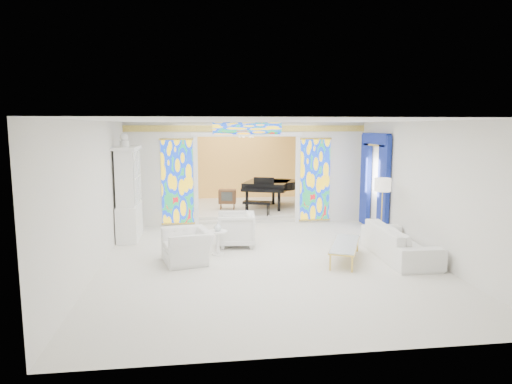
{
  "coord_description": "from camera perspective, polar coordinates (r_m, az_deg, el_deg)",
  "views": [
    {
      "loc": [
        -1.48,
        -11.3,
        2.9
      ],
      "look_at": [
        0.03,
        0.2,
        1.21
      ],
      "focal_mm": 32.0,
      "sensor_mm": 36.0,
      "label": 1
    }
  ],
  "objects": [
    {
      "name": "gold_curtain_back",
      "position": [
        17.3,
        -2.55,
        3.64
      ],
      "size": [
        6.7,
        0.1,
        2.9
      ],
      "primitive_type": "cube",
      "color": "#EBB152",
      "rests_on": "wall_back"
    },
    {
      "name": "partition_wall",
      "position": [
        13.43,
        -1.12,
        2.96
      ],
      "size": [
        7.0,
        0.22,
        3.0
      ],
      "color": "silver",
      "rests_on": "floor"
    },
    {
      "name": "alcove_platform",
      "position": [
        15.72,
        -1.96,
        -2.01
      ],
      "size": [
        6.8,
        3.8,
        0.18
      ],
      "primitive_type": "cube",
      "color": "silver",
      "rests_on": "floor"
    },
    {
      "name": "chandelier",
      "position": [
        15.39,
        -1.22,
        6.99
      ],
      "size": [
        0.48,
        0.48,
        0.3
      ],
      "primitive_type": "cylinder",
      "color": "gold",
      "rests_on": "ceiling"
    },
    {
      "name": "tv_console",
      "position": [
        14.97,
        -3.61,
        -0.56
      ],
      "size": [
        0.61,
        0.45,
        0.65
      ],
      "rotation": [
        0.0,
        0.0,
        -0.14
      ],
      "color": "#54331E",
      "rests_on": "alcove_platform"
    },
    {
      "name": "blue_drapes",
      "position": [
        13.02,
        14.59,
        2.19
      ],
      "size": [
        0.14,
        1.85,
        2.65
      ],
      "color": "navy",
      "rests_on": "wall_right"
    },
    {
      "name": "ceiling",
      "position": [
        11.39,
        -0.02,
        8.8
      ],
      "size": [
        7.0,
        12.0,
        0.02
      ],
      "primitive_type": "cube",
      "color": "white",
      "rests_on": "wall_back"
    },
    {
      "name": "stained_glass_transom",
      "position": [
        13.27,
        -1.09,
        7.94
      ],
      "size": [
        2.0,
        0.04,
        0.34
      ],
      "primitive_type": "cube",
      "color": "gold",
      "rests_on": "partition_wall"
    },
    {
      "name": "china_cabinet",
      "position": [
        12.14,
        -15.62,
        -0.21
      ],
      "size": [
        0.56,
        1.46,
        2.72
      ],
      "color": "white",
      "rests_on": "floor"
    },
    {
      "name": "sofa",
      "position": [
        10.63,
        17.5,
        -5.96
      ],
      "size": [
        1.01,
        2.44,
        0.71
      ],
      "primitive_type": "imported",
      "rotation": [
        0.0,
        0.0,
        1.54
      ],
      "color": "white",
      "rests_on": "floor"
    },
    {
      "name": "stained_glass_right",
      "position": [
        13.74,
        7.38,
        1.53
      ],
      "size": [
        0.9,
        0.04,
        2.4
      ],
      "primitive_type": "cube",
      "color": "gold",
      "rests_on": "partition_wall"
    },
    {
      "name": "wall_left",
      "position": [
        11.56,
        -17.49,
        0.95
      ],
      "size": [
        0.02,
        12.0,
        3.0
      ],
      "primitive_type": "cube",
      "color": "silver",
      "rests_on": "floor"
    },
    {
      "name": "stained_glass_left",
      "position": [
        13.29,
        -9.8,
        1.26
      ],
      "size": [
        0.9,
        0.04,
        2.4
      ],
      "primitive_type": "cube",
      "color": "gold",
      "rests_on": "partition_wall"
    },
    {
      "name": "floor",
      "position": [
        11.75,
        -0.02,
        -5.99
      ],
      "size": [
        12.0,
        12.0,
        0.0
      ],
      "primitive_type": "plane",
      "color": "silver",
      "rests_on": "ground"
    },
    {
      "name": "coffee_table",
      "position": [
        10.11,
        11.07,
        -6.48
      ],
      "size": [
        1.17,
        1.77,
        0.38
      ],
      "rotation": [
        0.0,
        0.0,
        -0.41
      ],
      "color": "silver",
      "rests_on": "floor"
    },
    {
      "name": "vase",
      "position": [
        10.34,
        -4.82,
        -4.34
      ],
      "size": [
        0.23,
        0.23,
        0.19
      ],
      "primitive_type": "imported",
      "rotation": [
        0.0,
        0.0,
        0.3
      ],
      "color": "silver",
      "rests_on": "side_table"
    },
    {
      "name": "wall_back",
      "position": [
        17.42,
        -2.58,
        3.67
      ],
      "size": [
        7.0,
        0.02,
        3.0
      ],
      "primitive_type": "cube",
      "color": "silver",
      "rests_on": "floor"
    },
    {
      "name": "armchair_right",
      "position": [
        11.11,
        -2.53,
        -4.67
      ],
      "size": [
        0.97,
        0.94,
        0.82
      ],
      "primitive_type": "imported",
      "rotation": [
        0.0,
        0.0,
        -1.65
      ],
      "color": "silver",
      "rests_on": "floor"
    },
    {
      "name": "armchair_left",
      "position": [
        9.91,
        -8.62,
        -6.71
      ],
      "size": [
        1.16,
        1.26,
        0.7
      ],
      "primitive_type": "imported",
      "rotation": [
        0.0,
        0.0,
        -1.34
      ],
      "color": "white",
      "rests_on": "floor"
    },
    {
      "name": "side_table",
      "position": [
        10.4,
        -4.8,
        -5.87
      ],
      "size": [
        0.51,
        0.51,
        0.55
      ],
      "rotation": [
        0.0,
        0.0,
        0.17
      ],
      "color": "white",
      "rests_on": "floor"
    },
    {
      "name": "grand_piano",
      "position": [
        15.36,
        1.95,
        0.8
      ],
      "size": [
        2.27,
        2.77,
        1.07
      ],
      "rotation": [
        0.0,
        0.0,
        -0.36
      ],
      "color": "black",
      "rests_on": "alcove_platform"
    },
    {
      "name": "wall_right",
      "position": [
        12.42,
        16.21,
        1.49
      ],
      "size": [
        0.02,
        12.0,
        3.0
      ],
      "primitive_type": "cube",
      "color": "silver",
      "rests_on": "floor"
    },
    {
      "name": "floor_lamp",
      "position": [
        11.51,
        15.55,
        0.49
      ],
      "size": [
        0.45,
        0.45,
        1.64
      ],
      "rotation": [
        0.0,
        0.0,
        0.13
      ],
      "color": "gold",
      "rests_on": "floor"
    },
    {
      "name": "wall_front",
      "position": [
        5.67,
        7.92,
        -6.06
      ],
      "size": [
        7.0,
        0.02,
        3.0
      ],
      "primitive_type": "cube",
      "color": "silver",
      "rests_on": "floor"
    }
  ]
}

